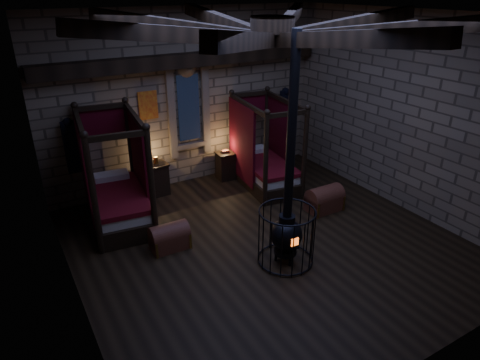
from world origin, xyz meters
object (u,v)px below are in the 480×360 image
bed_left (118,196)px  stove (286,231)px  trunk_left (170,237)px  trunk_right (324,200)px  bed_right (264,165)px

bed_left → stove: stove is taller
trunk_left → stove: bearing=-40.6°
bed_left → trunk_left: bed_left is taller
trunk_right → stove: stove is taller
trunk_right → stove: size_ratio=0.20×
bed_right → trunk_right: bearing=-69.8°
bed_left → trunk_left: 1.68m
bed_left → bed_right: (3.65, -0.06, -0.03)m
trunk_left → trunk_right: trunk_right is taller
trunk_right → stove: 2.25m
trunk_left → stove: (1.65, -1.47, 0.39)m
bed_right → stove: (-1.49, -2.97, 0.09)m
bed_right → trunk_left: size_ratio=2.99×
bed_right → trunk_left: 3.49m
bed_left → bed_right: bed_left is taller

